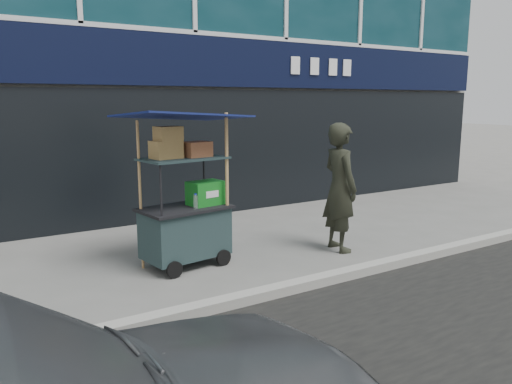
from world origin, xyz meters
TOP-DOWN VIEW (x-y plane):
  - ground at (0.00, 0.00)m, footprint 80.00×80.00m
  - curb at (0.00, -0.20)m, footprint 80.00×0.18m
  - vendor_cart at (-1.39, 1.33)m, footprint 1.68×1.29m
  - vendor_man at (0.82, 0.81)m, footprint 0.55×0.75m

SIDE VIEW (x-z plane):
  - ground at x=0.00m, z-range 0.00..0.00m
  - curb at x=0.00m, z-range 0.00..0.12m
  - vendor_cart at x=-1.39m, z-range -0.31..1.77m
  - vendor_man at x=0.82m, z-range 0.00..1.88m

